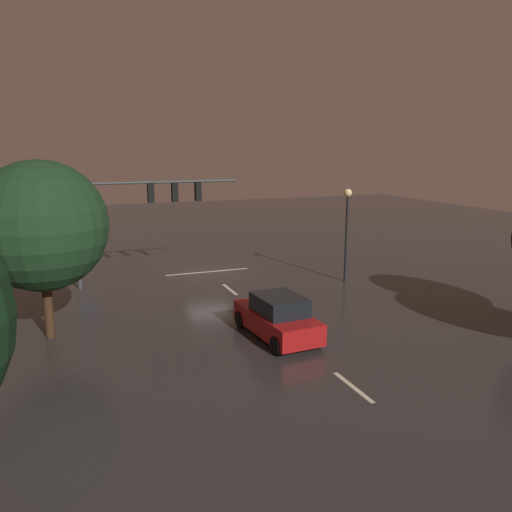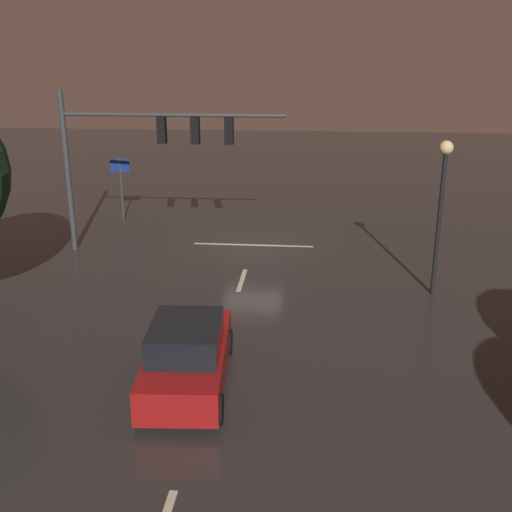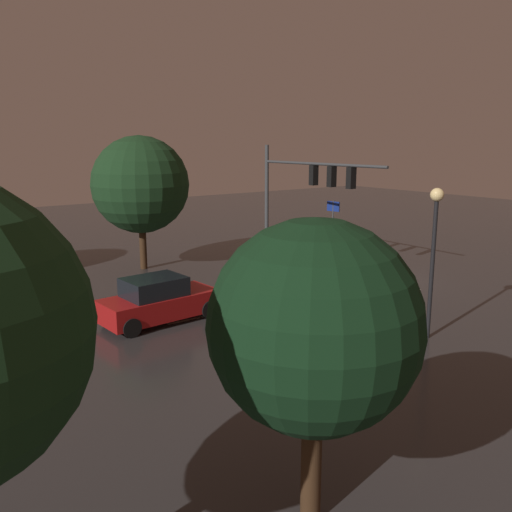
# 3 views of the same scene
# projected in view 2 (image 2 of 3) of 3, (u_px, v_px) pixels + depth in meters

# --- Properties ---
(ground_plane) EXTENTS (80.00, 80.00, 0.00)m
(ground_plane) POSITION_uv_depth(u_px,v_px,m) (253.00, 246.00, 25.12)
(ground_plane) COLOR #2D2B2B
(traffic_signal_assembly) EXTENTS (8.69, 0.47, 6.31)m
(traffic_signal_assembly) POSITION_uv_depth(u_px,v_px,m) (146.00, 142.00, 23.12)
(traffic_signal_assembly) COLOR #383A3D
(traffic_signal_assembly) RESTS_ON ground_plane
(lane_dash_far) EXTENTS (0.16, 2.20, 0.01)m
(lane_dash_far) POSITION_uv_depth(u_px,v_px,m) (242.00, 280.00, 21.35)
(lane_dash_far) COLOR beige
(lane_dash_far) RESTS_ON ground_plane
(lane_dash_mid) EXTENTS (0.16, 2.20, 0.01)m
(lane_dash_mid) POSITION_uv_depth(u_px,v_px,m) (215.00, 362.00, 15.68)
(lane_dash_mid) COLOR beige
(lane_dash_mid) RESTS_ON ground_plane
(stop_bar) EXTENTS (5.00, 0.16, 0.01)m
(stop_bar) POSITION_uv_depth(u_px,v_px,m) (253.00, 245.00, 25.27)
(stop_bar) COLOR beige
(stop_bar) RESTS_ON ground_plane
(car_approaching) EXTENTS (2.17, 4.47, 1.70)m
(car_approaching) POSITION_uv_depth(u_px,v_px,m) (188.00, 356.00, 14.32)
(car_approaching) COLOR maroon
(car_approaching) RESTS_ON ground_plane
(street_lamp_left_kerb) EXTENTS (0.44, 0.44, 5.06)m
(street_lamp_left_kerb) POSITION_uv_depth(u_px,v_px,m) (442.00, 189.00, 19.05)
(street_lamp_left_kerb) COLOR black
(street_lamp_left_kerb) RESTS_ON ground_plane
(route_sign) EXTENTS (0.90, 0.20, 3.00)m
(route_sign) POSITION_uv_depth(u_px,v_px,m) (121.00, 176.00, 28.37)
(route_sign) COLOR #383A3D
(route_sign) RESTS_ON ground_plane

